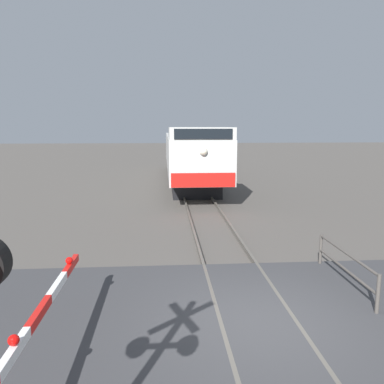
# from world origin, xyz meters

# --- Properties ---
(ground_plane) EXTENTS (160.00, 160.00, 0.00)m
(ground_plane) POSITION_xyz_m (0.00, 0.00, 0.00)
(ground_plane) COLOR #514C47
(rail_track_left) EXTENTS (0.08, 80.00, 0.15)m
(rail_track_left) POSITION_xyz_m (-0.72, 0.00, 0.07)
(rail_track_left) COLOR #59544C
(rail_track_left) RESTS_ON ground_plane
(rail_track_right) EXTENTS (0.08, 80.00, 0.15)m
(rail_track_right) POSITION_xyz_m (0.72, 0.00, 0.07)
(rail_track_right) COLOR #59544C
(rail_track_right) RESTS_ON ground_plane
(road_surface) EXTENTS (36.00, 6.27, 0.15)m
(road_surface) POSITION_xyz_m (0.00, 0.00, 0.07)
(road_surface) COLOR #38383A
(road_surface) RESTS_ON ground_plane
(locomotive) EXTENTS (3.03, 18.55, 3.73)m
(locomotive) POSITION_xyz_m (0.00, 19.31, 1.96)
(locomotive) COLOR black
(locomotive) RESTS_ON ground_plane
(guard_railing) EXTENTS (0.08, 2.90, 0.95)m
(guard_railing) POSITION_xyz_m (2.41, 1.59, 0.63)
(guard_railing) COLOR #4C4742
(guard_railing) RESTS_ON ground_plane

